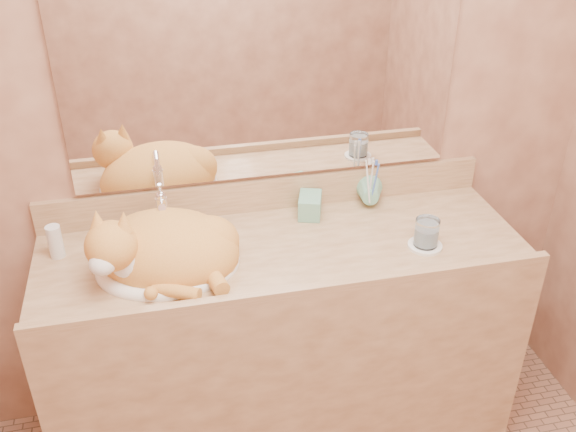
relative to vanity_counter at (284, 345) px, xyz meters
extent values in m
cube|color=brown|center=(0.00, 0.28, 0.82)|extent=(2.40, 0.02, 2.50)
cube|color=white|center=(0.00, 0.26, 0.97)|extent=(1.30, 0.02, 0.80)
imported|color=#6CAD8E|center=(0.12, 0.13, 0.51)|extent=(0.10, 0.10, 0.17)
imported|color=#6CAD8E|center=(0.36, 0.17, 0.47)|extent=(0.12, 0.12, 0.09)
cylinder|color=white|center=(0.46, -0.10, 0.43)|extent=(0.11, 0.11, 0.01)
cylinder|color=silver|center=(0.46, -0.10, 0.48)|extent=(0.08, 0.08, 0.09)
cylinder|color=silver|center=(-0.72, 0.11, 0.48)|extent=(0.05, 0.05, 0.11)
camera|label=1|loc=(-0.38, -1.72, 1.59)|focal=40.00mm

